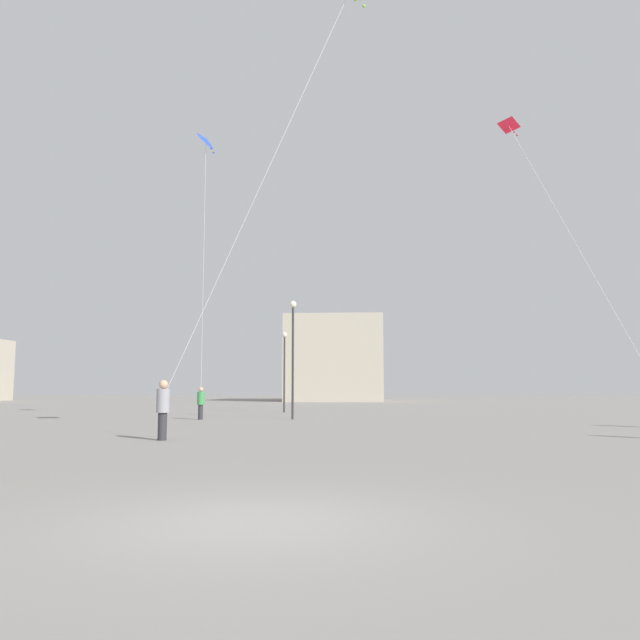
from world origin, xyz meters
TOP-DOWN VIEW (x-y plane):
  - ground_plane at (0.00, 0.00)m, footprint 300.00×300.00m
  - person_in_grey at (-4.65, 11.73)m, footprint 0.40×0.40m
  - person_in_green at (-6.61, 24.78)m, footprint 0.37×0.37m
  - kite_crimson_delta at (10.05, 25.62)m, footprint 4.61×7.46m
  - kite_cobalt_diamond at (-6.47, 24.19)m, footprint 1.22×1.41m
  - building_centre_hall at (-1.00, 76.27)m, footprint 12.43×15.94m
  - lamppost_east at (-1.88, 25.27)m, footprint 0.36×0.36m
  - lamppost_west at (-3.38, 35.04)m, footprint 0.36×0.36m

SIDE VIEW (x-z plane):
  - ground_plane at x=0.00m, z-range 0.00..0.00m
  - person_in_green at x=-6.61m, z-range 0.08..1.76m
  - person_in_grey at x=-4.65m, z-range 0.09..1.94m
  - lamppost_west at x=-3.38m, z-range 0.89..6.34m
  - lamppost_east at x=-1.88m, z-range 0.93..7.15m
  - building_centre_hall at x=-1.00m, z-range 0.00..10.82m
  - kite_cobalt_diamond at x=-6.47m, z-range 7.66..21.61m
  - kite_crimson_delta at x=10.05m, z-range 7.86..22.81m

